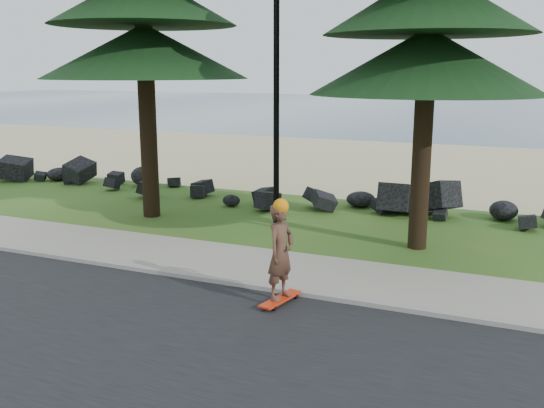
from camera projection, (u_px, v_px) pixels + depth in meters
name	position (u px, v px, depth m)	size (l,w,h in m)	color
ground	(214.00, 265.00, 12.05)	(160.00, 160.00, 0.00)	#2D5A1C
road	(52.00, 363.00, 8.01)	(160.00, 7.00, 0.02)	black
kerb	(191.00, 276.00, 11.23)	(160.00, 0.20, 0.10)	gray
sidewalk	(219.00, 260.00, 12.22)	(160.00, 2.00, 0.08)	gray
beach_sand	(382.00, 163.00, 25.07)	(160.00, 15.00, 0.01)	#C7B985
ocean	(469.00, 110.00, 57.83)	(160.00, 58.00, 0.01)	#334B62
seawall_boulders	(309.00, 207.00, 17.08)	(60.00, 2.40, 1.10)	black
lamp_post	(276.00, 55.00, 14.02)	(0.25, 0.14, 8.14)	black
skateboarder	(281.00, 253.00, 9.83)	(0.49, 0.98, 1.78)	red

